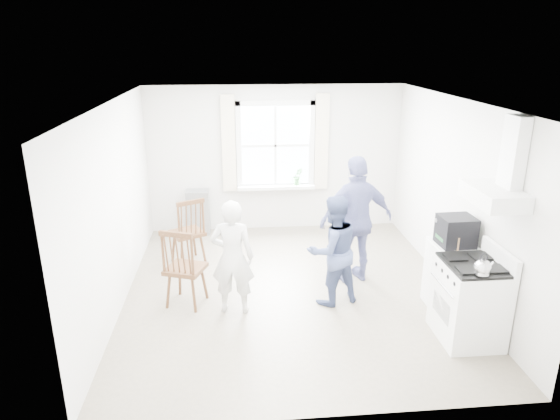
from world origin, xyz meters
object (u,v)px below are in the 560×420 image
(windsor_chair_b, at_px, (181,260))
(person_left, at_px, (232,257))
(gas_stove, at_px, (470,301))
(person_mid, at_px, (333,250))
(windsor_chair_a, at_px, (190,225))
(stereo_stack, at_px, (456,231))
(person_right, at_px, (356,220))
(low_cabinet, at_px, (450,276))

(windsor_chair_b, relative_size, person_left, 0.73)
(gas_stove, relative_size, person_mid, 0.76)
(windsor_chair_a, height_order, person_mid, person_mid)
(stereo_stack, bearing_deg, person_right, 136.99)
(stereo_stack, xyz_separation_m, person_right, (-1.02, 0.95, -0.17))
(windsor_chair_a, bearing_deg, person_right, -16.60)
(windsor_chair_b, height_order, person_mid, person_mid)
(stereo_stack, bearing_deg, person_left, 175.61)
(person_left, height_order, person_mid, person_left)
(stereo_stack, height_order, person_left, person_left)
(gas_stove, bearing_deg, person_left, 162.14)
(gas_stove, height_order, person_mid, person_mid)
(windsor_chair_b, distance_m, person_right, 2.49)
(windsor_chair_a, relative_size, windsor_chair_b, 0.99)
(windsor_chair_b, xyz_separation_m, person_mid, (1.95, -0.03, 0.07))
(person_left, height_order, person_right, person_right)
(low_cabinet, bearing_deg, gas_stove, -95.68)
(person_mid, bearing_deg, gas_stove, 125.95)
(windsor_chair_a, xyz_separation_m, person_left, (0.64, -1.45, 0.09))
(windsor_chair_b, xyz_separation_m, person_right, (2.40, 0.59, 0.25))
(windsor_chair_a, distance_m, person_right, 2.51)
(gas_stove, xyz_separation_m, windsor_chair_a, (-3.34, 2.32, 0.18))
(windsor_chair_a, height_order, person_right, person_right)
(gas_stove, relative_size, windsor_chair_a, 1.03)
(gas_stove, distance_m, windsor_chair_a, 4.07)
(low_cabinet, xyz_separation_m, person_right, (-1.03, 0.91, 0.47))
(low_cabinet, xyz_separation_m, person_left, (-2.77, 0.17, 0.30))
(gas_stove, distance_m, stereo_stack, 0.89)
(stereo_stack, height_order, person_mid, person_mid)
(windsor_chair_a, xyz_separation_m, person_right, (2.39, -0.71, 0.26))
(low_cabinet, bearing_deg, windsor_chair_a, 154.65)
(gas_stove, height_order, person_right, person_right)
(gas_stove, height_order, windsor_chair_a, gas_stove)
(person_left, distance_m, person_right, 1.90)
(windsor_chair_a, relative_size, person_right, 0.59)
(gas_stove, xyz_separation_m, person_right, (-0.96, 1.61, 0.43))
(person_left, bearing_deg, windsor_chair_b, -3.96)
(windsor_chair_b, relative_size, person_right, 0.60)
(windsor_chair_a, relative_size, person_left, 0.73)
(person_right, bearing_deg, stereo_stack, 126.18)
(gas_stove, bearing_deg, windsor_chair_b, 163.23)
(person_mid, relative_size, person_right, 0.81)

